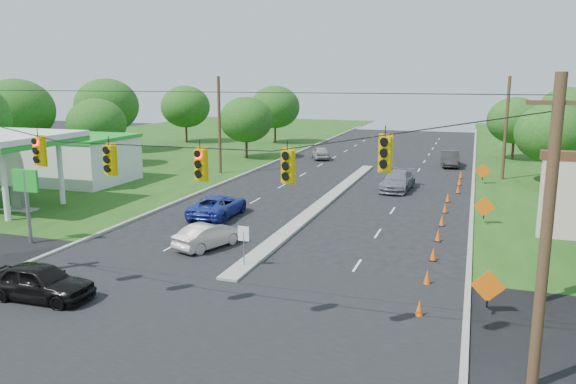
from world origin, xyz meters
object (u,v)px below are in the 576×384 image
(white_sedan, at_px, (209,236))
(black_sedan, at_px, (40,282))
(gas_station, at_px, (48,155))
(blue_pickup, at_px, (218,206))

(white_sedan, bearing_deg, black_sedan, 88.93)
(gas_station, height_order, white_sedan, gas_station)
(gas_station, distance_m, blue_pickup, 19.04)
(black_sedan, xyz_separation_m, white_sedan, (3.27, 8.60, -0.10))
(black_sedan, height_order, white_sedan, black_sedan)
(gas_station, distance_m, white_sedan, 23.80)
(gas_station, bearing_deg, blue_pickup, -16.81)
(black_sedan, relative_size, blue_pickup, 0.85)
(gas_station, relative_size, blue_pickup, 3.74)
(black_sedan, bearing_deg, gas_station, 38.64)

